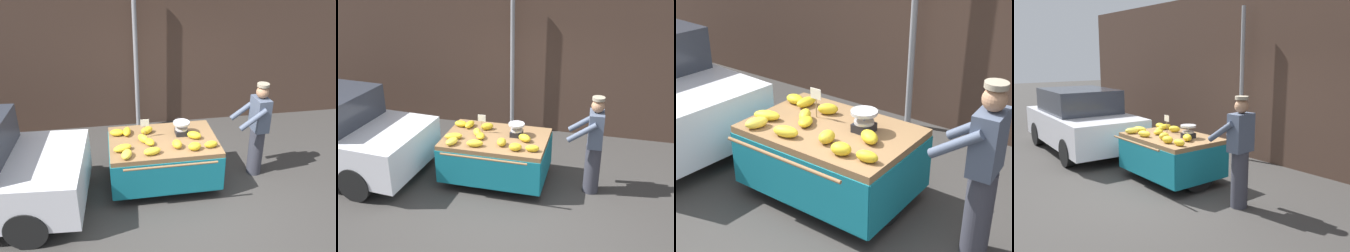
% 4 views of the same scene
% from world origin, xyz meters
% --- Properties ---
extents(ground_plane, '(60.00, 60.00, 0.00)m').
position_xyz_m(ground_plane, '(0.00, 0.00, 0.00)').
color(ground_plane, '#383533').
extents(street_pole, '(0.09, 0.09, 3.36)m').
position_xyz_m(street_pole, '(-0.71, 2.74, 1.68)').
color(street_pole, gray).
rests_on(street_pole, ground).
extents(banana_cart, '(1.80, 1.41, 0.85)m').
position_xyz_m(banana_cart, '(-0.48, 0.61, 0.64)').
color(banana_cart, olive).
rests_on(banana_cart, ground).
extents(weighing_scale, '(0.28, 0.28, 0.24)m').
position_xyz_m(weighing_scale, '(-0.15, 0.74, 0.97)').
color(weighing_scale, black).
rests_on(weighing_scale, banana_cart).
extents(price_sign, '(0.14, 0.01, 0.34)m').
position_xyz_m(price_sign, '(-0.77, 0.72, 1.10)').
color(price_sign, '#997A51').
rests_on(price_sign, banana_cart).
extents(banana_bunch_0, '(0.30, 0.20, 0.12)m').
position_xyz_m(banana_bunch_0, '(-0.72, 0.17, 0.91)').
color(banana_bunch_0, yellow).
rests_on(banana_bunch_0, banana_cart).
extents(banana_bunch_1, '(0.24, 0.14, 0.11)m').
position_xyz_m(banana_bunch_1, '(0.23, 0.23, 0.91)').
color(banana_bunch_1, gold).
rests_on(banana_bunch_1, banana_cart).
extents(banana_bunch_2, '(0.22, 0.26, 0.09)m').
position_xyz_m(banana_bunch_2, '(-0.72, 0.49, 0.90)').
color(banana_bunch_2, gold).
rests_on(banana_bunch_2, banana_cart).
extents(banana_bunch_3, '(0.22, 0.26, 0.13)m').
position_xyz_m(banana_bunch_3, '(-0.81, 0.58, 0.91)').
color(banana_bunch_3, yellow).
rests_on(banana_bunch_3, banana_cart).
extents(banana_bunch_4, '(0.18, 0.22, 0.13)m').
position_xyz_m(banana_bunch_4, '(-0.30, 0.32, 0.91)').
color(banana_bunch_4, gold).
rests_on(banana_bunch_4, banana_cart).
extents(banana_bunch_5, '(0.28, 0.26, 0.12)m').
position_xyz_m(banana_bunch_5, '(0.03, 0.57, 0.91)').
color(banana_bunch_5, gold).
rests_on(banana_bunch_5, banana_cart).
extents(banana_bunch_6, '(0.33, 0.24, 0.11)m').
position_xyz_m(banana_bunch_6, '(-1.16, 0.35, 0.90)').
color(banana_bunch_6, yellow).
rests_on(banana_bunch_6, banana_cart).
extents(banana_bunch_7, '(0.22, 0.29, 0.11)m').
position_xyz_m(banana_bunch_7, '(-1.11, 0.15, 0.91)').
color(banana_bunch_7, yellow).
rests_on(banana_bunch_7, banana_cart).
extents(banana_bunch_8, '(0.24, 0.17, 0.11)m').
position_xyz_m(banana_bunch_8, '(-1.23, 0.89, 0.90)').
color(banana_bunch_8, gold).
rests_on(banana_bunch_8, banana_cart).
extents(banana_bunch_9, '(0.23, 0.19, 0.12)m').
position_xyz_m(banana_bunch_9, '(-0.04, 0.20, 0.91)').
color(banana_bunch_9, gold).
rests_on(banana_bunch_9, banana_cart).
extents(banana_bunch_10, '(0.26, 0.23, 0.12)m').
position_xyz_m(banana_bunch_10, '(-0.72, 0.87, 0.91)').
color(banana_bunch_10, gold).
rests_on(banana_bunch_10, banana_cart).
extents(banana_bunch_11, '(0.17, 0.28, 0.11)m').
position_xyz_m(banana_bunch_11, '(-1.06, 0.89, 0.90)').
color(banana_bunch_11, gold).
rests_on(banana_bunch_11, banana_cart).
extents(vendor_person, '(0.60, 0.54, 1.71)m').
position_xyz_m(vendor_person, '(1.17, 0.65, 0.87)').
color(vendor_person, '#383842').
rests_on(vendor_person, ground).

